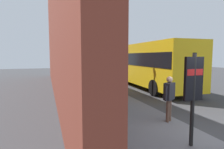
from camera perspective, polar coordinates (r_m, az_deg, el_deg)
name	(u,v)px	position (r m, az deg, el deg)	size (l,w,h in m)	color
ground	(141,96)	(11.82, 8.90, -6.35)	(60.00, 60.00, 0.00)	#38383A
sidewalk_pavement	(91,92)	(12.72, -6.52, -5.20)	(24.00, 3.50, 0.12)	slate
station_facade	(56,18)	(13.44, -16.66, 16.25)	(22.00, 0.65, 9.96)	brown
bicycle_end_of_row	(94,107)	(7.29, -5.37, -9.74)	(0.49, 1.76, 0.97)	black
bicycle_beside_lamp	(89,102)	(8.09, -6.91, -8.20)	(0.57, 1.74, 0.97)	black
bicycle_far_end	(83,97)	(9.06, -8.69, -6.72)	(0.57, 1.74, 0.97)	black
bicycle_mid_rack	(80,94)	(9.87, -9.79, -5.72)	(0.70, 1.69, 0.97)	black
transit_info_sign	(193,85)	(5.15, 23.50, -2.84)	(0.10, 0.55, 2.40)	black
city_bus	(146,63)	(15.16, 10.37, 3.55)	(10.58, 2.90, 3.35)	yellow
pedestrian_crossing_street	(169,94)	(6.91, 17.00, -5.74)	(0.43, 0.55, 1.61)	brown
pedestrian_near_bus	(113,84)	(8.58, 0.36, -2.85)	(0.62, 0.41, 1.73)	#26262D
street_lamp	(113,43)	(12.45, 0.45, 9.60)	(0.28, 0.28, 5.39)	#333338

